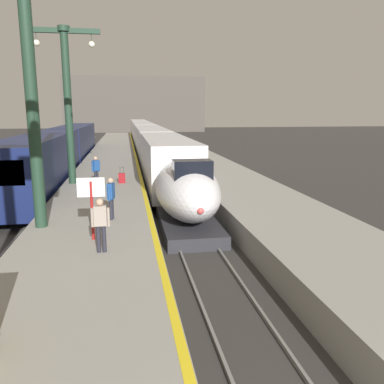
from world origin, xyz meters
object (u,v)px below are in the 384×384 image
Objects in this scene: station_column_mid at (30,72)px; regional_train_adjacent at (62,149)px; highspeed_train_main at (147,138)px; rolling_suitcase at (122,178)px; passenger_mid_platform at (111,195)px; passenger_far_waiting at (100,221)px; passenger_near_edge at (96,168)px; station_column_far at (67,91)px; departure_info_board at (91,196)px.

regional_train_adjacent is at bearing 96.08° from station_column_mid.
rolling_suitcase is (-2.96, -26.94, -0.62)m from highspeed_train_main.
passenger_mid_platform and passenger_far_waiting have the same top height.
passenger_near_edge and passenger_mid_platform have the same top height.
station_column_far is (0.00, 9.36, -0.21)m from station_column_mid.
passenger_far_waiting is (-3.50, -39.10, 0.07)m from highspeed_train_main.
passenger_mid_platform is 2.61m from departure_info_board.
highspeed_train_main is 8.44× the size of station_column_far.
station_column_mid is 9.52× the size of rolling_suitcase.
highspeed_train_main is at bearing 84.18° from departure_info_board.
station_column_far is (2.20, -11.29, 4.32)m from regional_train_adjacent.
regional_train_adjacent is 24.30m from passenger_far_waiting.
passenger_near_edge is (3.67, -12.18, -0.09)m from regional_train_adjacent.
passenger_mid_platform is (1.12, -7.87, 0.00)m from passenger_near_edge.
station_column_mid is 1.04× the size of station_column_far.
departure_info_board is (-0.35, 1.32, 0.52)m from passenger_far_waiting.
passenger_near_edge is at bearing 80.16° from station_column_mid.
highspeed_train_main is 44.71× the size of passenger_mid_platform.
highspeed_train_main is 8.09× the size of station_column_mid.
station_column_far reaches higher than passenger_far_waiting.
highspeed_train_main is 76.95× the size of rolling_suitcase.
rolling_suitcase is at bearing 71.81° from station_column_mid.
passenger_mid_platform is 1.72× the size of rolling_suitcase.
station_column_far is at bearing 90.00° from station_column_mid.
passenger_near_edge is at bearing 98.13° from passenger_mid_platform.
rolling_suitcase is at bearing 87.62° from passenger_mid_platform.
departure_info_board is at bearing -86.78° from passenger_near_edge.
passenger_near_edge is at bearing 94.57° from passenger_far_waiting.
passenger_near_edge is at bearing -99.18° from highspeed_train_main.
passenger_far_waiting is (4.60, -23.86, -0.09)m from regional_train_adjacent.
station_column_mid is 5.33m from passenger_mid_platform.
passenger_far_waiting reaches higher than rolling_suitcase.
departure_info_board is at bearing -79.32° from regional_train_adjacent.
station_column_mid is 9.75m from passenger_near_edge.
highspeed_train_main reaches higher than passenger_mid_platform.
station_column_mid is at bearing -167.00° from passenger_mid_platform.
station_column_mid is at bearing 137.19° from departure_info_board.
rolling_suitcase is at bearing -96.27° from highspeed_train_main.
passenger_near_edge is at bearing -31.32° from station_column_far.
passenger_mid_platform is at bearing -95.36° from highspeed_train_main.
departure_info_board is (-3.85, -37.78, 0.58)m from highspeed_train_main.
station_column_mid is at bearing -99.84° from passenger_near_edge.
regional_train_adjacent is 21.66× the size of passenger_mid_platform.
passenger_mid_platform is at bearing 77.82° from departure_info_board.
highspeed_train_main is 27.54m from station_column_far.
passenger_near_edge is 7.95m from passenger_mid_platform.
station_column_far reaches higher than passenger_near_edge.
passenger_far_waiting is 1.72× the size of rolling_suitcase.
station_column_mid is 4.97m from departure_info_board.
highspeed_train_main is at bearing 84.64° from passenger_mid_platform.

